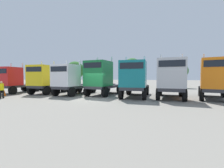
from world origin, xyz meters
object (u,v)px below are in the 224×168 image
object	(u,v)px
semi_truck_white	(70,80)
semi_truck_orange	(216,79)
semi_truck_yellow	(45,79)
traffic_cone_mid	(4,93)
semi_truck_red	(14,80)
semi_truck_silver	(171,79)
semi_truck_teal	(134,79)
visitor_in_hivis	(2,89)
semi_truck_green	(101,78)

from	to	relation	value
semi_truck_white	semi_truck_orange	bearing A→B (deg)	98.16
semi_truck_yellow	traffic_cone_mid	world-z (taller)	semi_truck_yellow
semi_truck_red	semi_truck_silver	distance (m)	19.22
semi_truck_yellow	semi_truck_white	world-z (taller)	semi_truck_yellow
semi_truck_yellow	semi_truck_white	bearing A→B (deg)	84.20
semi_truck_red	semi_truck_teal	bearing A→B (deg)	88.17
semi_truck_teal	traffic_cone_mid	distance (m)	14.49
semi_truck_teal	visitor_in_hivis	size ratio (longest dim) A/B	3.80
visitor_in_hivis	semi_truck_green	bearing A→B (deg)	-143.89
semi_truck_red	semi_truck_yellow	xyz separation A→B (m)	(4.48, 0.43, 0.10)
semi_truck_green	semi_truck_orange	size ratio (longest dim) A/B	1.01
semi_truck_white	semi_truck_orange	xyz separation A→B (m)	(14.81, 0.52, 0.12)
semi_truck_green	traffic_cone_mid	size ratio (longest dim) A/B	9.30
semi_truck_teal	traffic_cone_mid	bearing A→B (deg)	-80.08
semi_truck_yellow	semi_truck_green	world-z (taller)	semi_truck_green
semi_truck_yellow	semi_truck_green	size ratio (longest dim) A/B	0.87
semi_truck_red	traffic_cone_mid	size ratio (longest dim) A/B	8.98
semi_truck_yellow	semi_truck_teal	xyz separation A→B (m)	(11.25, -0.43, 0.07)
semi_truck_teal	semi_truck_orange	size ratio (longest dim) A/B	0.98
semi_truck_white	semi_truck_teal	distance (m)	7.48
semi_truck_white	semi_truck_teal	xyz separation A→B (m)	(7.48, -0.06, 0.09)
traffic_cone_mid	semi_truck_red	bearing A→B (deg)	121.21
semi_truck_red	semi_truck_silver	xyz separation A→B (m)	(19.22, 0.08, 0.24)
semi_truck_red	semi_truck_white	distance (m)	8.25
semi_truck_yellow	semi_truck_orange	bearing A→B (deg)	90.17
semi_truck_red	traffic_cone_mid	distance (m)	3.30
semi_truck_silver	traffic_cone_mid	size ratio (longest dim) A/B	8.77
semi_truck_red	semi_truck_green	size ratio (longest dim) A/B	0.97
semi_truck_green	semi_truck_teal	world-z (taller)	semi_truck_green
semi_truck_orange	semi_truck_green	bearing A→B (deg)	-79.36
visitor_in_hivis	semi_truck_yellow	bearing A→B (deg)	-99.30
semi_truck_white	traffic_cone_mid	xyz separation A→B (m)	(-6.70, -2.64, -1.46)
semi_truck_silver	visitor_in_hivis	size ratio (longest dim) A/B	3.71
semi_truck_green	semi_truck_silver	size ratio (longest dim) A/B	1.06
semi_truck_silver	traffic_cone_mid	bearing A→B (deg)	-77.61
traffic_cone_mid	semi_truck_orange	bearing A→B (deg)	8.34
semi_truck_yellow	semi_truck_green	distance (m)	7.37
semi_truck_yellow	semi_truck_teal	bearing A→B (deg)	87.51
semi_truck_orange	traffic_cone_mid	size ratio (longest dim) A/B	9.18
semi_truck_orange	visitor_in_hivis	bearing A→B (deg)	-64.35
semi_truck_red	semi_truck_yellow	world-z (taller)	semi_truck_yellow
semi_truck_red	semi_truck_orange	world-z (taller)	semi_truck_orange
semi_truck_silver	semi_truck_orange	world-z (taller)	semi_truck_silver
semi_truck_white	visitor_in_hivis	world-z (taller)	semi_truck_white
semi_truck_white	traffic_cone_mid	distance (m)	7.35
semi_truck_red	visitor_in_hivis	distance (m)	5.33
semi_truck_red	semi_truck_white	world-z (taller)	semi_truck_white
semi_truck_red	semi_truck_green	distance (m)	11.87
semi_truck_red	semi_truck_white	size ratio (longest dim) A/B	1.05
semi_truck_white	traffic_cone_mid	world-z (taller)	semi_truck_white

